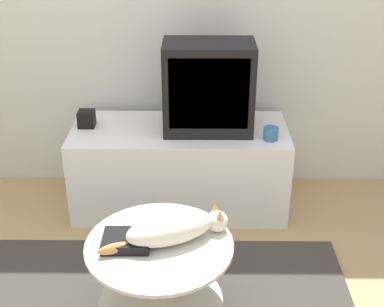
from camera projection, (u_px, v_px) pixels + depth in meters
tv_stand at (180, 168)px, 3.41m from camera, size 1.33×0.56×0.55m
tv at (208, 88)px, 3.15m from camera, size 0.53×0.30×0.54m
speaker at (87, 119)px, 3.29m from camera, size 0.10×0.10×0.10m
mug at (271, 134)px, 3.13m from camera, size 0.09×0.09×0.08m
coffee_table at (160, 274)px, 2.43m from camera, size 0.66×0.66×0.47m
dvd_box at (126, 241)px, 2.33m from camera, size 0.21×0.16×0.05m
cat at (173, 228)px, 2.34m from camera, size 0.57×0.31×0.14m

